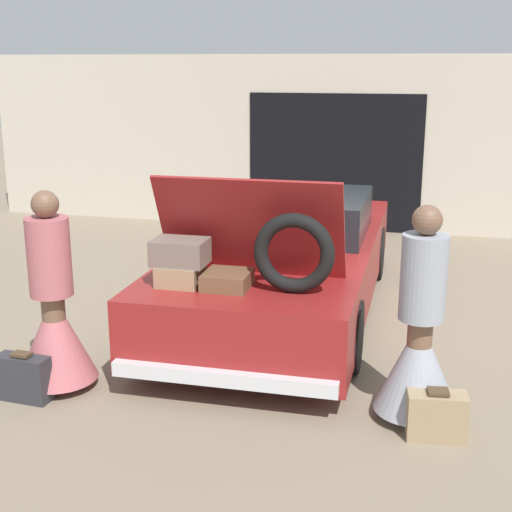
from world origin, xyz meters
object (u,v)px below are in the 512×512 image
(person_right, at_px, (419,346))
(suitcase_beside_right_person, at_px, (437,416))
(suitcase_beside_left_person, at_px, (24,378))
(car, at_px, (284,259))
(person_left, at_px, (54,320))

(person_right, bearing_deg, suitcase_beside_right_person, -153.50)
(suitcase_beside_right_person, bearing_deg, suitcase_beside_left_person, -177.34)
(car, relative_size, person_right, 2.92)
(person_left, bearing_deg, car, 148.03)
(person_left, bearing_deg, person_right, 92.88)
(suitcase_beside_left_person, distance_m, suitcase_beside_right_person, 3.27)
(car, relative_size, suitcase_beside_left_person, 10.78)
(suitcase_beside_left_person, bearing_deg, person_left, 63.47)
(car, bearing_deg, suitcase_beside_right_person, -56.62)
(car, height_order, suitcase_beside_left_person, car)
(person_right, relative_size, suitcase_beside_right_person, 3.73)
(person_right, height_order, suitcase_beside_left_person, person_right)
(person_right, distance_m, suitcase_beside_left_person, 3.17)
(person_left, relative_size, suitcase_beside_right_person, 3.75)
(person_right, bearing_deg, person_left, 89.70)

